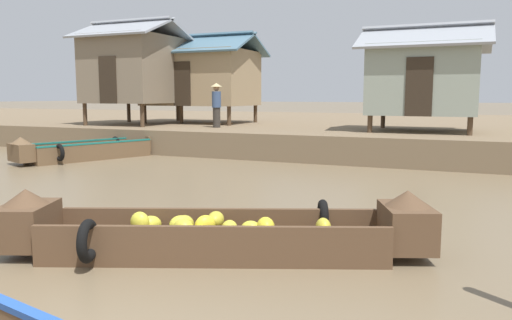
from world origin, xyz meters
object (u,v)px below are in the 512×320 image
(stilt_house_left, at_px, (133,68))
(cargo_boat_upstream, at_px, (90,150))
(vendor_person, at_px, (216,103))
(stilt_house_mid_left, at_px, (201,77))
(banana_boat, at_px, (215,232))
(stilt_house_mid_right, at_px, (424,78))

(stilt_house_left, bearing_deg, cargo_boat_upstream, -70.64)
(cargo_boat_upstream, bearing_deg, vendor_person, 57.70)
(stilt_house_left, relative_size, stilt_house_mid_left, 0.83)
(cargo_boat_upstream, height_order, stilt_house_mid_left, stilt_house_mid_left)
(stilt_house_left, height_order, vendor_person, stilt_house_left)
(stilt_house_mid_left, bearing_deg, banana_boat, -59.78)
(stilt_house_left, bearing_deg, stilt_house_mid_left, 47.72)
(banana_boat, bearing_deg, stilt_house_left, 130.63)
(cargo_boat_upstream, relative_size, stilt_house_left, 1.12)
(banana_boat, bearing_deg, stilt_house_mid_left, 120.22)
(cargo_boat_upstream, height_order, stilt_house_left, stilt_house_left)
(banana_boat, xyz_separation_m, stilt_house_left, (-9.93, 11.57, 2.86))
(banana_boat, bearing_deg, stilt_house_mid_right, 83.18)
(banana_boat, xyz_separation_m, stilt_house_mid_right, (1.44, 12.06, 2.32))
(cargo_boat_upstream, distance_m, stilt_house_mid_left, 7.10)
(vendor_person, bearing_deg, stilt_house_mid_right, 7.63)
(banana_boat, distance_m, cargo_boat_upstream, 10.96)
(cargo_boat_upstream, relative_size, stilt_house_mid_left, 0.93)
(stilt_house_mid_left, bearing_deg, stilt_house_mid_right, -9.88)
(cargo_boat_upstream, distance_m, stilt_house_left, 5.54)
(stilt_house_mid_left, bearing_deg, cargo_boat_upstream, -93.20)
(banana_boat, xyz_separation_m, vendor_person, (-5.83, 11.09, 1.48))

